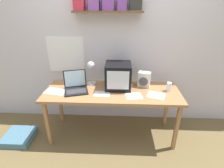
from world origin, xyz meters
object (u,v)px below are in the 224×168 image
at_px(laptop, 76,86).
at_px(space_heater, 144,79).
at_px(desk_lamp, 91,69).
at_px(open_notebook, 156,95).
at_px(corner_desk, 112,95).
at_px(juice_glass, 169,87).
at_px(floor_cushion, 19,137).
at_px(crt_monitor, 118,76).
at_px(loose_paper_near_laptop, 56,91).
at_px(loose_paper_near_monitor, 134,96).
at_px(printed_handout, 102,94).

xyz_separation_m(laptop, space_heater, (0.93, 0.16, 0.04)).
distance_m(desk_lamp, open_notebook, 0.94).
height_order(corner_desk, desk_lamp, desk_lamp).
height_order(corner_desk, juice_glass, juice_glass).
bearing_deg(open_notebook, floor_cushion, -177.14).
relative_size(corner_desk, crt_monitor, 5.24).
height_order(desk_lamp, loose_paper_near_laptop, desk_lamp).
bearing_deg(loose_paper_near_monitor, crt_monitor, 130.11).
relative_size(corner_desk, printed_handout, 8.47).
relative_size(laptop, open_notebook, 1.38).
xyz_separation_m(desk_lamp, space_heater, (0.74, 0.00, -0.14)).
bearing_deg(crt_monitor, floor_cushion, -167.75).
relative_size(desk_lamp, floor_cushion, 0.92).
height_order(desk_lamp, space_heater, desk_lamp).
bearing_deg(desk_lamp, loose_paper_near_laptop, -167.06).
bearing_deg(printed_handout, loose_paper_near_monitor, -5.16).
height_order(juice_glass, printed_handout, juice_glass).
bearing_deg(floor_cushion, corner_desk, 8.52).
distance_m(laptop, juice_glass, 1.25).
bearing_deg(juice_glass, space_heater, 157.57).
height_order(crt_monitor, open_notebook, crt_monitor).
relative_size(laptop, printed_handout, 1.70).
bearing_deg(crt_monitor, open_notebook, -23.41).
relative_size(desk_lamp, open_notebook, 1.37).
bearing_deg(juice_glass, loose_paper_near_monitor, -160.55).
bearing_deg(printed_handout, juice_glass, 8.37).
height_order(loose_paper_near_monitor, loose_paper_near_laptop, same).
distance_m(crt_monitor, printed_handout, 0.34).
bearing_deg(corner_desk, floor_cushion, -171.48).
bearing_deg(loose_paper_near_laptop, open_notebook, -2.01).
height_order(juice_glass, loose_paper_near_laptop, juice_glass).
height_order(loose_paper_near_monitor, floor_cushion, loose_paper_near_monitor).
bearing_deg(crt_monitor, desk_lamp, 172.41).
bearing_deg(floor_cushion, laptop, 13.34).
relative_size(desk_lamp, printed_handout, 1.69).
bearing_deg(loose_paper_near_laptop, desk_lamp, 25.48).
distance_m(juice_glass, printed_handout, 0.89).
relative_size(laptop, loose_paper_near_laptop, 1.19).
relative_size(loose_paper_near_monitor, floor_cushion, 0.59).
xyz_separation_m(corner_desk, laptop, (-0.49, 0.00, 0.13)).
height_order(corner_desk, loose_paper_near_laptop, loose_paper_near_laptop).
relative_size(desk_lamp, loose_paper_near_laptop, 1.18).
height_order(crt_monitor, floor_cushion, crt_monitor).
xyz_separation_m(crt_monitor, printed_handout, (-0.21, -0.21, -0.17)).
relative_size(laptop, loose_paper_near_monitor, 1.59).
relative_size(crt_monitor, loose_paper_near_monitor, 1.51).
bearing_deg(corner_desk, open_notebook, -10.39).
bearing_deg(desk_lamp, printed_handout, -68.74).
bearing_deg(space_heater, juice_glass, -6.00).
height_order(crt_monitor, printed_handout, crt_monitor).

